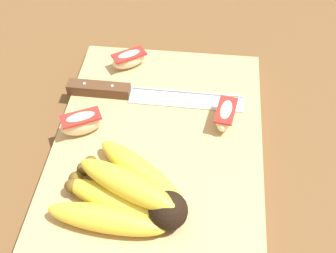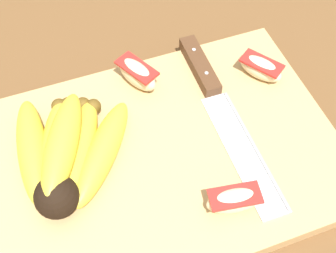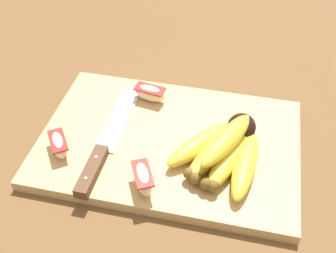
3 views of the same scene
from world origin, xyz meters
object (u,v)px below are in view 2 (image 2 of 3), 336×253
at_px(chefs_knife, 214,93).
at_px(apple_wedge_middle, 137,74).
at_px(banana_bunch, 66,154).
at_px(apple_wedge_near, 234,200).
at_px(apple_wedge_far, 261,68).

xyz_separation_m(chefs_knife, apple_wedge_middle, (0.09, -0.05, 0.01)).
bearing_deg(banana_bunch, apple_wedge_near, 143.06).
distance_m(banana_bunch, apple_wedge_far, 0.28).
relative_size(banana_bunch, apple_wedge_near, 2.72).
relative_size(chefs_knife, apple_wedge_far, 4.42).
height_order(chefs_knife, apple_wedge_near, apple_wedge_near).
distance_m(banana_bunch, apple_wedge_near, 0.20).
xyz_separation_m(banana_bunch, chefs_knife, (-0.20, -0.03, -0.02)).
bearing_deg(apple_wedge_far, banana_bunch, 9.37).
height_order(banana_bunch, chefs_knife, banana_bunch).
bearing_deg(chefs_knife, apple_wedge_near, 74.13).
bearing_deg(apple_wedge_near, chefs_knife, -105.87).
xyz_separation_m(apple_wedge_near, apple_wedge_far, (-0.11, -0.16, -0.00)).
xyz_separation_m(apple_wedge_middle, apple_wedge_far, (-0.16, 0.04, -0.00)).
bearing_deg(apple_wedge_far, chefs_knife, 8.67).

